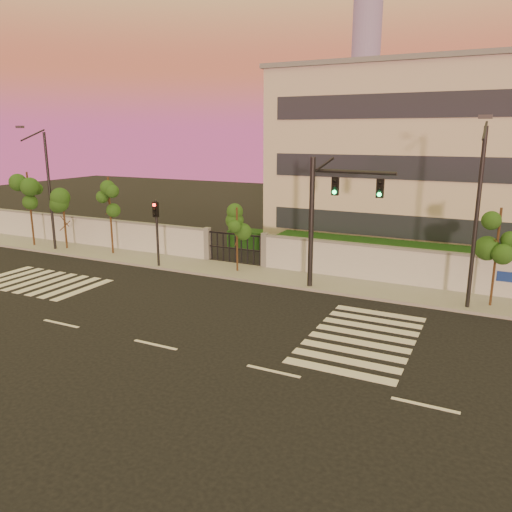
# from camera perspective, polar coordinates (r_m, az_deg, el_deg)

# --- Properties ---
(ground) EXTENTS (120.00, 120.00, 0.00)m
(ground) POSITION_cam_1_polar(r_m,az_deg,el_deg) (19.95, -11.42, -9.94)
(ground) COLOR black
(ground) RESTS_ON ground
(sidewalk) EXTENTS (60.00, 3.00, 0.15)m
(sidewalk) POSITION_cam_1_polar(r_m,az_deg,el_deg) (28.42, 1.51, -2.26)
(sidewalk) COLOR gray
(sidewalk) RESTS_ON ground
(perimeter_wall) EXTENTS (60.00, 0.36, 2.20)m
(perimeter_wall) POSITION_cam_1_polar(r_m,az_deg,el_deg) (29.45, 2.93, 0.31)
(perimeter_wall) COLOR #B8BBBF
(perimeter_wall) RESTS_ON ground
(hedge_row) EXTENTS (41.00, 4.25, 1.80)m
(hedge_row) POSITION_cam_1_polar(r_m,az_deg,el_deg) (31.62, 6.66, 0.70)
(hedge_row) COLOR black
(hedge_row) RESTS_ON ground
(institutional_building) EXTENTS (24.40, 12.40, 12.25)m
(institutional_building) POSITION_cam_1_polar(r_m,az_deg,el_deg) (36.43, 22.79, 9.95)
(institutional_building) COLOR beige
(institutional_building) RESTS_ON ground
(distant_skyscraper) EXTENTS (16.00, 16.00, 118.00)m
(distant_skyscraper) POSITION_cam_1_polar(r_m,az_deg,el_deg) (308.84, 12.55, 23.59)
(distant_skyscraper) COLOR gray
(distant_skyscraper) RESTS_ON ground
(road_markings) EXTENTS (57.00, 7.62, 0.02)m
(road_markings) POSITION_cam_1_polar(r_m,az_deg,el_deg) (23.62, -8.93, -5.98)
(road_markings) COLOR silver
(road_markings) RESTS_ON ground
(street_tree_a) EXTENTS (1.63, 1.30, 5.35)m
(street_tree_a) POSITION_cam_1_polar(r_m,az_deg,el_deg) (38.69, -24.49, 6.64)
(street_tree_a) COLOR #382314
(street_tree_a) RESTS_ON ground
(street_tree_b) EXTENTS (1.59, 1.27, 4.33)m
(street_tree_b) POSITION_cam_1_polar(r_m,az_deg,el_deg) (36.82, -21.14, 5.48)
(street_tree_b) COLOR #382314
(street_tree_b) RESTS_ON ground
(street_tree_c) EXTENTS (1.58, 1.25, 5.21)m
(street_tree_c) POSITION_cam_1_polar(r_m,az_deg,el_deg) (34.18, -16.37, 6.36)
(street_tree_c) COLOR #382314
(street_tree_c) RESTS_ON ground
(street_tree_d) EXTENTS (1.37, 1.09, 3.87)m
(street_tree_d) POSITION_cam_1_polar(r_m,az_deg,el_deg) (28.58, -2.14, 3.55)
(street_tree_d) COLOR #382314
(street_tree_d) RESTS_ON ground
(street_tree_e) EXTENTS (1.42, 1.13, 4.73)m
(street_tree_e) POSITION_cam_1_polar(r_m,az_deg,el_deg) (25.05, 26.00, 2.15)
(street_tree_e) COLOR #382314
(street_tree_e) RESTS_ON ground
(traffic_signal_main) EXTENTS (4.30, 0.61, 6.81)m
(traffic_signal_main) POSITION_cam_1_polar(r_m,az_deg,el_deg) (25.27, 8.21, 5.40)
(traffic_signal_main) COLOR black
(traffic_signal_main) RESTS_ON ground
(traffic_signal_secondary) EXTENTS (0.32, 0.33, 4.14)m
(traffic_signal_secondary) POSITION_cam_1_polar(r_m,az_deg,el_deg) (30.28, -11.29, 3.45)
(traffic_signal_secondary) COLOR black
(traffic_signal_secondary) RESTS_ON ground
(streetlight_west) EXTENTS (0.50, 2.03, 8.42)m
(streetlight_west) POSITION_cam_1_polar(r_m,az_deg,el_deg) (36.66, -22.77, 7.45)
(streetlight_west) COLOR black
(streetlight_west) RESTS_ON ground
(streetlight_east) EXTENTS (0.52, 2.08, 8.66)m
(streetlight_east) POSITION_cam_1_polar(r_m,az_deg,el_deg) (23.97, 23.96, 4.80)
(streetlight_east) COLOR black
(streetlight_east) RESTS_ON ground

